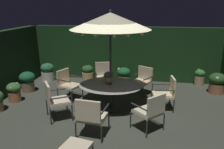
# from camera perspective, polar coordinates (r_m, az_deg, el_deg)

# --- Properties ---
(ground_plane) EXTENTS (7.94, 6.80, 0.02)m
(ground_plane) POSITION_cam_1_polar(r_m,az_deg,el_deg) (6.72, -0.06, -9.50)
(ground_plane) COLOR #3C4136
(hedge_backdrop_rear) EXTENTS (7.94, 0.30, 2.15)m
(hedge_backdrop_rear) POSITION_cam_1_polar(r_m,az_deg,el_deg) (9.44, 3.18, 5.17)
(hedge_backdrop_rear) COLOR #193718
(hedge_backdrop_rear) RESTS_ON ground_plane
(patio_dining_table) EXTENTS (1.83, 1.53, 0.75)m
(patio_dining_table) POSITION_cam_1_polar(r_m,az_deg,el_deg) (6.78, -0.36, -3.50)
(patio_dining_table) COLOR #2B2C2F
(patio_dining_table) RESTS_ON ground_plane
(patio_umbrella) EXTENTS (2.21, 2.21, 2.84)m
(patio_umbrella) POSITION_cam_1_polar(r_m,az_deg,el_deg) (6.37, -0.40, 12.95)
(patio_umbrella) COLOR #2A2B34
(patio_umbrella) RESTS_ON ground_plane
(centerpiece_planter) EXTENTS (0.29, 0.29, 0.37)m
(centerpiece_planter) POSITION_cam_1_polar(r_m,az_deg,el_deg) (6.75, -0.95, -0.62)
(centerpiece_planter) COLOR tan
(centerpiece_planter) RESTS_ON patio_dining_table
(patio_chair_north) EXTENTS (0.71, 0.69, 0.98)m
(patio_chair_north) POSITION_cam_1_polar(r_m,az_deg,el_deg) (5.38, -5.20, -9.86)
(patio_chair_north) COLOR #2C2A34
(patio_chair_north) RESTS_ON ground_plane
(patio_chair_northeast) EXTENTS (0.85, 0.85, 0.97)m
(patio_chair_northeast) POSITION_cam_1_polar(r_m,az_deg,el_deg) (5.68, 9.48, -8.50)
(patio_chair_northeast) COLOR #2F312C
(patio_chair_northeast) RESTS_ON ground_plane
(patio_chair_east) EXTENTS (0.67, 0.63, 0.97)m
(patio_chair_east) POSITION_cam_1_polar(r_m,az_deg,el_deg) (6.93, 13.18, -4.12)
(patio_chair_east) COLOR #2B2E2C
(patio_chair_east) RESTS_ON ground_plane
(patio_chair_southeast) EXTENTS (0.84, 0.83, 0.93)m
(patio_chair_southeast) POSITION_cam_1_polar(r_m,az_deg,el_deg) (8.00, 7.46, -1.09)
(patio_chair_southeast) COLOR #2E312D
(patio_chair_southeast) RESTS_ON ground_plane
(patio_chair_south) EXTENTS (0.75, 0.73, 0.99)m
(patio_chair_south) POSITION_cam_1_polar(r_m,az_deg,el_deg) (8.31, -2.10, -0.02)
(patio_chair_south) COLOR #2F2C30
(patio_chair_south) RESTS_ON ground_plane
(patio_chair_southwest) EXTENTS (0.77, 0.76, 0.95)m
(patio_chair_southwest) POSITION_cam_1_polar(r_m,az_deg,el_deg) (7.69, -10.88, -1.93)
(patio_chair_southwest) COLOR #322935
(patio_chair_southwest) RESTS_ON ground_plane
(patio_chair_west) EXTENTS (0.84, 0.85, 1.01)m
(patio_chair_west) POSITION_cam_1_polar(r_m,az_deg,el_deg) (6.36, -13.93, -5.66)
(patio_chair_west) COLOR #2E2C2F
(patio_chair_west) RESTS_ON ground_plane
(ottoman_footrest) EXTENTS (0.59, 0.56, 0.43)m
(ottoman_footrest) POSITION_cam_1_polar(r_m,az_deg,el_deg) (4.66, -8.74, -17.27)
(ottoman_footrest) COLOR #302E35
(ottoman_footrest) RESTS_ON ground_plane
(potted_plant_right_far) EXTENTS (0.59, 0.59, 0.72)m
(potted_plant_right_far) POSITION_cam_1_polar(r_m,az_deg,el_deg) (8.82, 24.34, -1.80)
(potted_plant_right_far) COLOR #A16244
(potted_plant_right_far) RESTS_ON ground_plane
(potted_plant_back_left) EXTENTS (0.45, 0.45, 0.62)m
(potted_plant_back_left) POSITION_cam_1_polar(r_m,az_deg,el_deg) (8.01, -22.85, -3.79)
(potted_plant_back_left) COLOR #AA6740
(potted_plant_back_left) RESTS_ON ground_plane
(potted_plant_left_near) EXTENTS (0.54, 0.54, 0.71)m
(potted_plant_left_near) POSITION_cam_1_polar(r_m,az_deg,el_deg) (9.78, -15.50, 0.70)
(potted_plant_left_near) COLOR beige
(potted_plant_left_near) RESTS_ON ground_plane
(potted_plant_back_right) EXTENTS (0.46, 0.46, 0.60)m
(potted_plant_back_right) POSITION_cam_1_polar(r_m,az_deg,el_deg) (9.59, -5.98, 0.52)
(potted_plant_back_right) COLOR tan
(potted_plant_back_right) RESTS_ON ground_plane
(potted_plant_left_far) EXTENTS (0.51, 0.51, 0.66)m
(potted_plant_left_far) POSITION_cam_1_polar(r_m,az_deg,el_deg) (8.99, 2.86, -0.18)
(potted_plant_left_far) COLOR tan
(potted_plant_left_far) RESTS_ON ground_plane
(potted_plant_right_near) EXTENTS (0.55, 0.55, 0.71)m
(potted_plant_right_near) POSITION_cam_1_polar(r_m,az_deg,el_deg) (8.73, -20.02, -1.44)
(potted_plant_right_near) COLOR #7A6547
(potted_plant_right_near) RESTS_ON ground_plane
(potted_plant_front_corner) EXTENTS (0.39, 0.39, 0.62)m
(potted_plant_front_corner) POSITION_cam_1_polar(r_m,az_deg,el_deg) (9.43, 20.64, -0.59)
(potted_plant_front_corner) COLOR tan
(potted_plant_front_corner) RESTS_ON ground_plane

